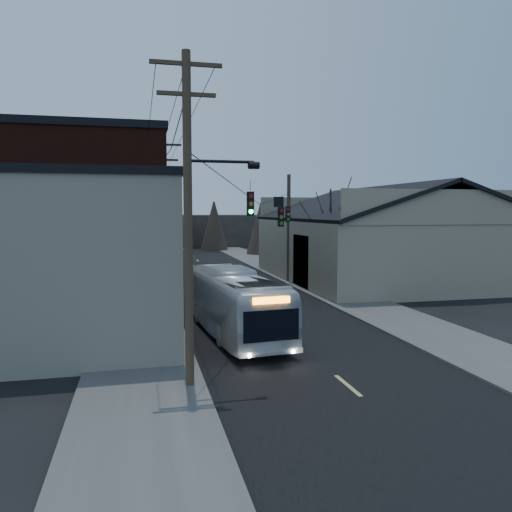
{
  "coord_description": "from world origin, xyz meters",
  "views": [
    {
      "loc": [
        -6.51,
        -12.61,
        5.66
      ],
      "look_at": [
        0.23,
        15.95,
        3.0
      ],
      "focal_mm": 35.0,
      "sensor_mm": 36.0,
      "label": 1
    }
  ],
  "objects": [
    {
      "name": "ground",
      "position": [
        0.0,
        0.0,
        0.0
      ],
      "size": [
        160.0,
        160.0,
        0.0
      ],
      "primitive_type": "plane",
      "color": "black",
      "rests_on": "ground"
    },
    {
      "name": "road_surface",
      "position": [
        0.0,
        30.0,
        0.01
      ],
      "size": [
        9.0,
        110.0,
        0.02
      ],
      "primitive_type": "cube",
      "color": "black",
      "rests_on": "ground"
    },
    {
      "name": "sidewalk_left",
      "position": [
        -6.5,
        30.0,
        0.06
      ],
      "size": [
        4.0,
        110.0,
        0.12
      ],
      "primitive_type": "cube",
      "color": "#474744",
      "rests_on": "ground"
    },
    {
      "name": "sidewalk_right",
      "position": [
        6.5,
        30.0,
        0.06
      ],
      "size": [
        4.0,
        110.0,
        0.12
      ],
      "primitive_type": "cube",
      "color": "#474744",
      "rests_on": "ground"
    },
    {
      "name": "building_clapboard",
      "position": [
        -9.0,
        9.0,
        3.5
      ],
      "size": [
        8.0,
        8.0,
        7.0
      ],
      "primitive_type": "cube",
      "color": "gray",
      "rests_on": "ground"
    },
    {
      "name": "building_brick",
      "position": [
        -10.0,
        20.0,
        5.0
      ],
      "size": [
        10.0,
        12.0,
        10.0
      ],
      "primitive_type": "cube",
      "color": "black",
      "rests_on": "ground"
    },
    {
      "name": "building_left_far",
      "position": [
        -9.5,
        36.0,
        3.5
      ],
      "size": [
        9.0,
        14.0,
        7.0
      ],
      "primitive_type": "cube",
      "color": "#2C2723",
      "rests_on": "ground"
    },
    {
      "name": "warehouse",
      "position": [
        13.0,
        25.0,
        2.7
      ],
      "size": [
        16.16,
        20.6,
        7.73
      ],
      "color": "gray",
      "rests_on": "ground"
    },
    {
      "name": "building_far_left",
      "position": [
        -6.0,
        65.0,
        3.0
      ],
      "size": [
        10.0,
        12.0,
        6.0
      ],
      "primitive_type": "cube",
      "color": "#2C2723",
      "rests_on": "ground"
    },
    {
      "name": "building_far_right",
      "position": [
        7.0,
        70.0,
        2.5
      ],
      "size": [
        12.0,
        14.0,
        5.0
      ],
      "primitive_type": "cube",
      "color": "#2C2723",
      "rests_on": "ground"
    },
    {
      "name": "bare_tree",
      "position": [
        6.5,
        20.0,
        3.6
      ],
      "size": [
        0.4,
        0.4,
        7.2
      ],
      "primitive_type": "cone",
      "color": "black",
      "rests_on": "ground"
    },
    {
      "name": "utility_lines",
      "position": [
        -3.11,
        24.14,
        4.95
      ],
      "size": [
        11.24,
        45.28,
        10.5
      ],
      "color": "#382B1E",
      "rests_on": "ground"
    },
    {
      "name": "bus",
      "position": [
        -2.33,
        9.73,
        1.46
      ],
      "size": [
        3.35,
        10.69,
        2.93
      ],
      "primitive_type": "imported",
      "rotation": [
        0.0,
        0.0,
        3.23
      ],
      "color": "silver",
      "rests_on": "ground"
    },
    {
      "name": "parked_car",
      "position": [
        -4.3,
        33.15,
        0.67
      ],
      "size": [
        1.77,
        4.2,
        1.35
      ],
      "primitive_type": "imported",
      "rotation": [
        0.0,
        0.0,
        0.09
      ],
      "color": "#B5B7BD",
      "rests_on": "ground"
    }
  ]
}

